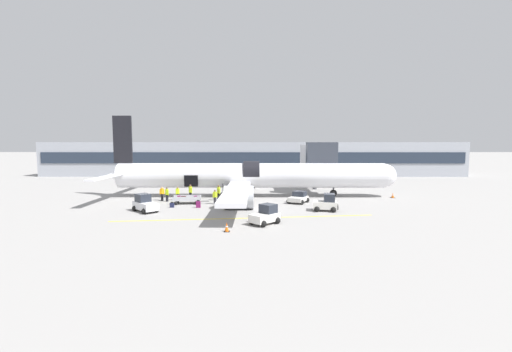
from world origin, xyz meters
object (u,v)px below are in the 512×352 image
at_px(baggage_tug_spare, 326,204).
at_px(ground_crew_loader_a, 190,192).
at_px(baggage_cart_loading, 187,200).
at_px(ground_crew_driver, 215,197).
at_px(baggage_tug_lead, 299,198).
at_px(airplane, 247,176).
at_px(ground_crew_supervisor, 167,194).
at_px(ground_crew_marshal, 162,193).
at_px(suitcase_on_tarmac_spare, 198,204).
at_px(suitcase_on_tarmac_upright, 172,205).
at_px(ground_crew_loader_b, 178,193).
at_px(ground_crew_helper, 219,192).
at_px(baggage_tug_mid, 266,216).
at_px(baggage_tug_rear, 145,204).

relative_size(baggage_tug_spare, ground_crew_loader_a, 1.46).
xyz_separation_m(baggage_cart_loading, ground_crew_driver, (3.15, -0.26, 0.39)).
relative_size(baggage_tug_lead, baggage_cart_loading, 0.74).
distance_m(airplane, ground_crew_supervisor, 10.18).
height_order(baggage_tug_lead, ground_crew_supervisor, ground_crew_supervisor).
height_order(ground_crew_marshal, suitcase_on_tarmac_spare, ground_crew_marshal).
xyz_separation_m(airplane, suitcase_on_tarmac_spare, (-4.94, -7.72, -2.24)).
xyz_separation_m(ground_crew_loader_a, suitcase_on_tarmac_upright, (-0.95, -5.22, -0.71)).
bearing_deg(ground_crew_marshal, airplane, 17.81).
bearing_deg(ground_crew_loader_a, baggage_tug_lead, -9.74).
distance_m(baggage_tug_spare, ground_crew_loader_b, 17.64).
relative_size(baggage_tug_spare, ground_crew_supervisor, 1.59).
relative_size(ground_crew_helper, ground_crew_marshal, 1.09).
bearing_deg(ground_crew_supervisor, baggage_tug_mid, -44.81).
xyz_separation_m(airplane, baggage_tug_rear, (-9.91, -9.80, -1.85)).
xyz_separation_m(baggage_tug_mid, baggage_tug_spare, (6.23, 5.67, 0.04)).
height_order(airplane, ground_crew_marshal, airplane).
bearing_deg(ground_crew_marshal, baggage_cart_loading, -30.54).
xyz_separation_m(baggage_tug_mid, ground_crew_marshal, (-12.04, 11.82, 0.19)).
bearing_deg(ground_crew_marshal, baggage_tug_rear, -89.01).
height_order(baggage_tug_rear, ground_crew_loader_a, ground_crew_loader_a).
relative_size(ground_crew_marshal, suitcase_on_tarmac_upright, 2.80).
xyz_separation_m(baggage_tug_mid, ground_crew_supervisor, (-11.30, 11.23, 0.19)).
xyz_separation_m(ground_crew_driver, suitcase_on_tarmac_upright, (-4.31, -2.14, -0.60)).
height_order(ground_crew_loader_b, ground_crew_driver, ground_crew_loader_b).
height_order(baggage_cart_loading, ground_crew_marshal, ground_crew_marshal).
distance_m(ground_crew_loader_b, ground_crew_driver, 5.37).
bearing_deg(ground_crew_marshal, baggage_tug_lead, -4.96).
distance_m(baggage_tug_lead, ground_crew_supervisor, 15.34).
distance_m(ground_crew_loader_a, ground_crew_marshal, 3.32).
height_order(baggage_tug_lead, baggage_cart_loading, baggage_tug_lead).
relative_size(baggage_tug_rear, suitcase_on_tarmac_upright, 5.27).
height_order(baggage_tug_spare, ground_crew_helper, ground_crew_helper).
relative_size(ground_crew_supervisor, suitcase_on_tarmac_spare, 2.05).
xyz_separation_m(ground_crew_loader_a, ground_crew_marshal, (-3.22, -0.81, -0.07)).
bearing_deg(ground_crew_loader_b, ground_crew_helper, -0.26).
xyz_separation_m(baggage_cart_loading, ground_crew_loader_a, (-0.21, 2.83, 0.50)).
height_order(baggage_cart_loading, ground_crew_supervisor, ground_crew_supervisor).
distance_m(airplane, suitcase_on_tarmac_spare, 9.43).
xyz_separation_m(airplane, ground_crew_marshal, (-10.02, -3.22, -1.71)).
bearing_deg(baggage_tug_lead, baggage_tug_spare, -64.98).
height_order(ground_crew_loader_a, ground_crew_supervisor, ground_crew_loader_a).
distance_m(baggage_cart_loading, ground_crew_supervisor, 3.08).
relative_size(baggage_tug_lead, ground_crew_helper, 1.67).
bearing_deg(ground_crew_helper, baggage_tug_lead, -9.46).
bearing_deg(baggage_tug_lead, ground_crew_supervisor, 176.99).
relative_size(baggage_tug_lead, baggage_tug_spare, 1.16).
xyz_separation_m(baggage_tug_lead, ground_crew_supervisor, (-15.32, 0.80, 0.31)).
bearing_deg(ground_crew_supervisor, suitcase_on_tarmac_upright, -68.17).
bearing_deg(baggage_tug_rear, ground_crew_marshal, 90.99).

